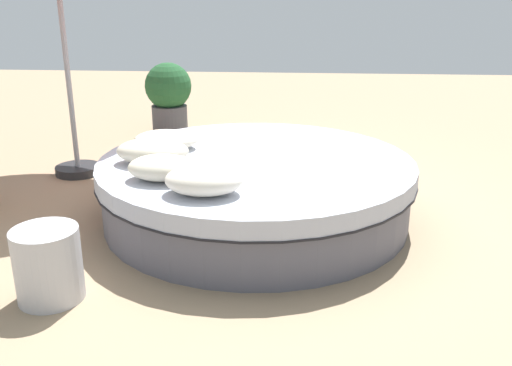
# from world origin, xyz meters

# --- Properties ---
(ground_plane) EXTENTS (16.00, 16.00, 0.00)m
(ground_plane) POSITION_xyz_m (0.00, 0.00, 0.00)
(ground_plane) COLOR #9E8466
(round_bed) EXTENTS (2.47, 2.47, 0.49)m
(round_bed) POSITION_xyz_m (0.00, 0.00, 0.25)
(round_bed) COLOR #595966
(round_bed) RESTS_ON ground_plane
(throw_pillow_0) EXTENTS (0.53, 0.38, 0.15)m
(throw_pillow_0) POSITION_xyz_m (-0.77, 0.25, 0.57)
(throw_pillow_0) COLOR beige
(throw_pillow_0) RESTS_ON round_bed
(throw_pillow_1) EXTENTS (0.55, 0.35, 0.19)m
(throw_pillow_1) POSITION_xyz_m (-0.78, -0.16, 0.59)
(throw_pillow_1) COLOR beige
(throw_pillow_1) RESTS_ON round_bed
(throw_pillow_2) EXTENTS (0.48, 0.34, 0.18)m
(throw_pillow_2) POSITION_xyz_m (-0.61, -0.53, 0.58)
(throw_pillow_2) COLOR beige
(throw_pillow_2) RESTS_ON round_bed
(throw_pillow_3) EXTENTS (0.51, 0.37, 0.19)m
(throw_pillow_3) POSITION_xyz_m (-0.28, -0.80, 0.59)
(throw_pillow_3) COLOR silver
(throw_pillow_3) RESTS_ON round_bed
(planter) EXTENTS (0.58, 0.58, 0.88)m
(planter) POSITION_xyz_m (-1.30, 2.70, 0.48)
(planter) COLOR #4C4C51
(planter) RESTS_ON ground_plane
(side_table) EXTENTS (0.39, 0.39, 0.45)m
(side_table) POSITION_xyz_m (-1.13, -1.33, 0.22)
(side_table) COLOR #B7B7BC
(side_table) RESTS_ON ground_plane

